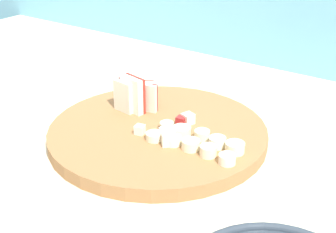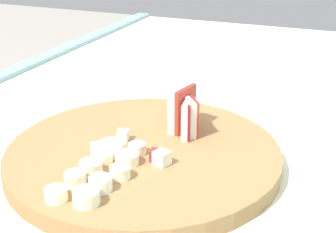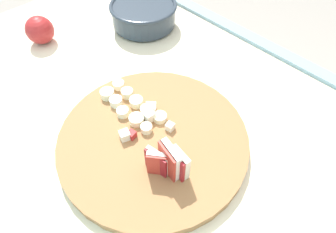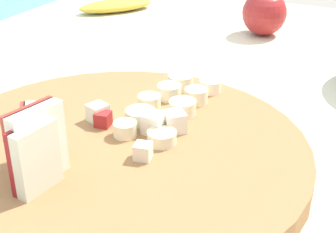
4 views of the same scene
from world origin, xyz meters
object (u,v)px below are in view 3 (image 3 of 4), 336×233
Objects in this scene: apple_dice_pile at (145,121)px; banana_slice_rows at (129,105)px; ceramic_bowl at (144,13)px; whole_apple at (40,30)px; cutting_board at (155,139)px; apple_wedge_fan at (168,162)px.

banana_slice_rows is (0.05, -0.00, -0.00)m from apple_dice_pile.
whole_apple reaches higher than ceramic_bowl.
ceramic_bowl is (0.28, -0.24, 0.01)m from apple_dice_pile.
cutting_board is at bearing 168.79° from apple_dice_pile.
banana_slice_rows reaches higher than cutting_board.
ceramic_bowl is at bearing -117.64° from whole_apple.
apple_dice_pile reaches higher than banana_slice_rows.
ceramic_bowl is at bearing -45.87° from banana_slice_rows.
ceramic_bowl is (0.23, -0.23, 0.01)m from banana_slice_rows.
apple_wedge_fan is 0.51m from whole_apple.
apple_wedge_fan is 0.47× the size of banana_slice_rows.
whole_apple is (0.35, 0.01, 0.01)m from banana_slice_rows.
apple_dice_pile is at bearing -20.82° from apple_wedge_fan.
banana_slice_rows is at bearing 134.13° from ceramic_bowl.
banana_slice_rows is at bearing -179.09° from whole_apple.
whole_apple is at bearing 62.36° from ceramic_bowl.
whole_apple is at bearing 0.31° from apple_dice_pile.
ceramic_bowl reaches higher than cutting_board.
apple_wedge_fan reaches higher than banana_slice_rows.
apple_wedge_fan is at bearing 155.18° from cutting_board.
ceramic_bowl is (0.31, -0.24, 0.03)m from cutting_board.
banana_slice_rows is 0.84× the size of ceramic_bowl.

